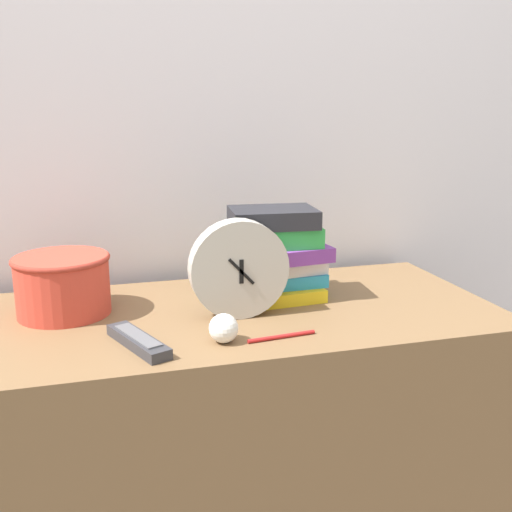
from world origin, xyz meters
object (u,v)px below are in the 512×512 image
at_px(tv_remote, 138,341).
at_px(desk_clock, 239,269).
at_px(crumpled_paper_ball, 224,328).
at_px(pen, 282,336).
at_px(book_stack, 274,255).
at_px(basket, 63,283).

bearing_deg(tv_remote, desk_clock, 26.16).
bearing_deg(crumpled_paper_ball, pen, -6.23).
bearing_deg(pen, book_stack, 75.96).
xyz_separation_m(desk_clock, crumpled_paper_ball, (-0.06, -0.13, -0.08)).
bearing_deg(book_stack, tv_remote, -147.01).
bearing_deg(pen, crumpled_paper_ball, 173.77).
xyz_separation_m(desk_clock, basket, (-0.35, 0.12, -0.03)).
height_order(book_stack, tv_remote, book_stack).
relative_size(book_stack, basket, 1.21).
bearing_deg(desk_clock, crumpled_paper_ball, -115.83).
distance_m(desk_clock, book_stack, 0.15).
relative_size(desk_clock, book_stack, 0.85).
distance_m(desk_clock, basket, 0.37).
xyz_separation_m(basket, tv_remote, (0.13, -0.22, -0.06)).
xyz_separation_m(book_stack, pen, (-0.06, -0.25, -0.10)).
bearing_deg(pen, basket, 147.19).
relative_size(desk_clock, tv_remote, 1.12).
distance_m(book_stack, tv_remote, 0.40).
height_order(basket, crumpled_paper_ball, basket).
bearing_deg(crumpled_paper_ball, book_stack, 53.81).
bearing_deg(book_stack, pen, -104.04).
bearing_deg(tv_remote, crumpled_paper_ball, -8.00).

